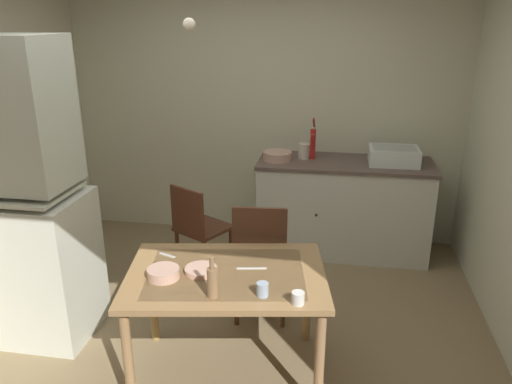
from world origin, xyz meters
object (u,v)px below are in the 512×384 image
object	(u,v)px
chair_far_side	(261,261)
teacup_mint	(298,298)
hutch_cabinet	(11,205)
sink_basin	(394,156)
dining_table	(226,286)
glass_bottle	(212,281)
hand_pump	(313,141)
chair_by_counter	(198,226)
mixing_bowl_counter	(277,156)
serving_bowl_wide	(201,270)

from	to	relation	value
chair_far_side	teacup_mint	size ratio (longest dim) A/B	13.59
hutch_cabinet	sink_basin	world-z (taller)	hutch_cabinet
dining_table	glass_bottle	bearing A→B (deg)	-92.61
sink_basin	glass_bottle	xyz separation A→B (m)	(-1.14, -2.19, -0.16)
hand_pump	chair_by_counter	world-z (taller)	hand_pump
sink_basin	chair_far_side	world-z (taller)	sink_basin
hand_pump	mixing_bowl_counter	distance (m)	0.36
chair_by_counter	glass_bottle	world-z (taller)	glass_bottle
sink_basin	glass_bottle	size ratio (longest dim) A/B	1.82
dining_table	chair_by_counter	size ratio (longest dim) A/B	1.61
mixing_bowl_counter	chair_by_counter	distance (m)	0.99
hand_pump	serving_bowl_wide	bearing A→B (deg)	-105.30
hand_pump	dining_table	xyz separation A→B (m)	(-0.39, -1.96, -0.44)
dining_table	serving_bowl_wide	distance (m)	0.18
chair_far_side	glass_bottle	xyz separation A→B (m)	(-0.12, -0.91, 0.33)
hutch_cabinet	serving_bowl_wide	xyz separation A→B (m)	(1.39, -0.26, -0.23)
hand_pump	chair_far_side	distance (m)	1.48
mixing_bowl_counter	dining_table	distance (m)	1.89
sink_basin	chair_far_side	size ratio (longest dim) A/B	0.47
serving_bowl_wide	sink_basin	bearing A→B (deg)	56.57
mixing_bowl_counter	chair_by_counter	bearing A→B (deg)	-136.85
serving_bowl_wide	dining_table	bearing A→B (deg)	7.63
hutch_cabinet	chair_far_side	xyz separation A→B (m)	(1.65, 0.40, -0.48)
hutch_cabinet	teacup_mint	distance (m)	2.06
hutch_cabinet	dining_table	distance (m)	1.59
dining_table	chair_by_counter	xyz separation A→B (m)	(-0.55, 1.28, -0.20)
glass_bottle	hand_pump	bearing A→B (deg)	79.73
mixing_bowl_counter	glass_bottle	world-z (taller)	mixing_bowl_counter
mixing_bowl_counter	serving_bowl_wide	xyz separation A→B (m)	(-0.22, -1.88, -0.21)
chair_far_side	teacup_mint	world-z (taller)	chair_far_side
chair_far_side	serving_bowl_wide	bearing A→B (deg)	-111.81
hutch_cabinet	teacup_mint	size ratio (longest dim) A/B	29.79
mixing_bowl_counter	chair_far_side	xyz separation A→B (m)	(0.04, -1.23, -0.46)
hand_pump	dining_table	world-z (taller)	hand_pump
hand_pump	teacup_mint	size ratio (longest dim) A/B	5.60
mixing_bowl_counter	sink_basin	bearing A→B (deg)	2.72
mixing_bowl_counter	serving_bowl_wide	bearing A→B (deg)	-96.74
hutch_cabinet	chair_far_side	world-z (taller)	hutch_cabinet
sink_basin	chair_far_side	distance (m)	1.71
sink_basin	chair_far_side	xyz separation A→B (m)	(-1.01, -1.28, -0.49)
chair_by_counter	serving_bowl_wide	world-z (taller)	chair_by_counter
hand_pump	glass_bottle	bearing A→B (deg)	-100.27
hand_pump	mixing_bowl_counter	size ratio (longest dim) A/B	1.46
teacup_mint	hutch_cabinet	bearing A→B (deg)	165.85
hand_pump	dining_table	size ratio (longest dim) A/B	0.30
mixing_bowl_counter	chair_far_side	world-z (taller)	mixing_bowl_counter
hand_pump	chair_by_counter	size ratio (longest dim) A/B	0.48
mixing_bowl_counter	serving_bowl_wide	world-z (taller)	mixing_bowl_counter
sink_basin	chair_by_counter	size ratio (longest dim) A/B	0.54
sink_basin	teacup_mint	bearing A→B (deg)	-107.15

